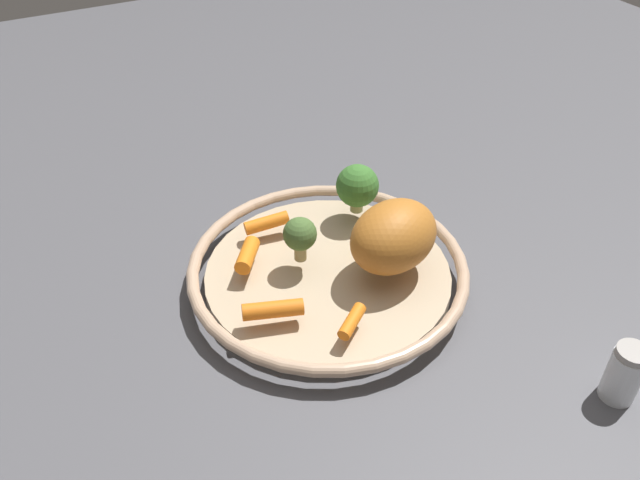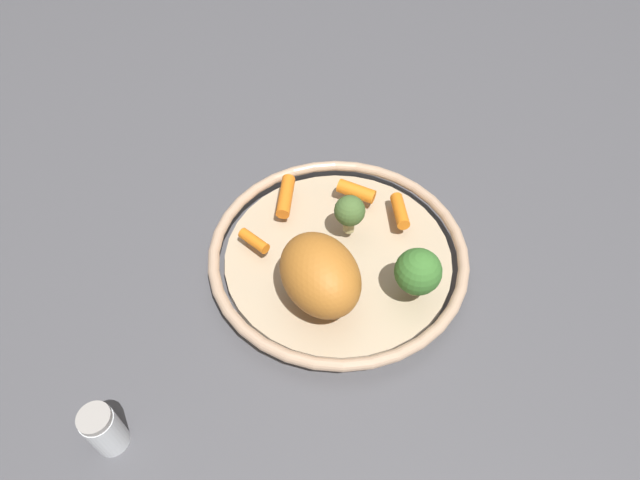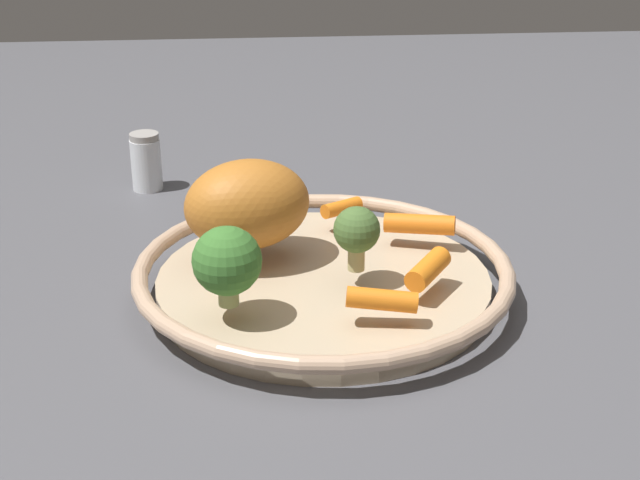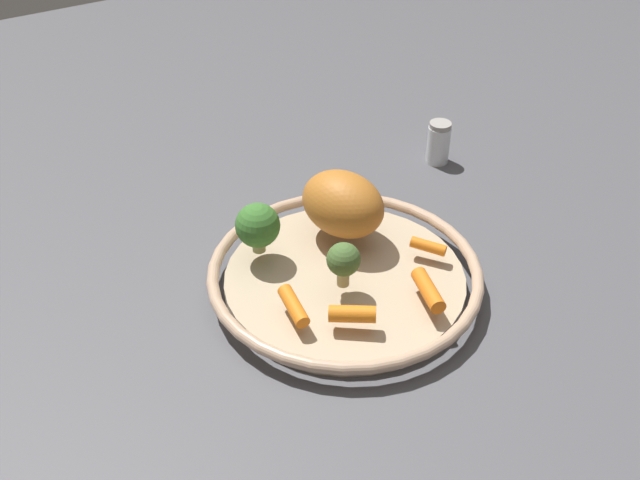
{
  "view_description": "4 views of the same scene",
  "coord_description": "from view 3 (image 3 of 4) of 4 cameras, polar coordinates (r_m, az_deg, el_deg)",
  "views": [
    {
      "loc": [
        -0.54,
        0.3,
        0.56
      ],
      "look_at": [
        0.01,
        0.01,
        0.07
      ],
      "focal_mm": 36.31,
      "sensor_mm": 36.0,
      "label": 1
    },
    {
      "loc": [
        -0.12,
        -0.44,
        0.61
      ],
      "look_at": [
        -0.03,
        -0.01,
        0.07
      ],
      "focal_mm": 30.18,
      "sensor_mm": 36.0,
      "label": 2
    },
    {
      "loc": [
        0.76,
        -0.07,
        0.4
      ],
      "look_at": [
        -0.02,
        -0.0,
        0.05
      ],
      "focal_mm": 51.02,
      "sensor_mm": 36.0,
      "label": 3
    },
    {
      "loc": [
        0.42,
        0.63,
        0.65
      ],
      "look_at": [
        0.02,
        -0.03,
        0.07
      ],
      "focal_mm": 42.69,
      "sensor_mm": 36.0,
      "label": 4
    }
  ],
  "objects": [
    {
      "name": "serving_bowl",
      "position": [
        0.85,
        0.21,
        -2.35
      ],
      "size": [
        0.36,
        0.36,
        0.04
      ],
      "color": "tan",
      "rests_on": "ground_plane"
    },
    {
      "name": "broccoli_floret_large",
      "position": [
        0.75,
        -5.85,
        -1.36
      ],
      "size": [
        0.06,
        0.06,
        0.07
      ],
      "color": "#9CA566",
      "rests_on": "serving_bowl"
    },
    {
      "name": "salt_shaker",
      "position": [
        1.13,
        -10.85,
        4.85
      ],
      "size": [
        0.04,
        0.04,
        0.07
      ],
      "color": "silver",
      "rests_on": "ground_plane"
    },
    {
      "name": "baby_carrot_near_rim",
      "position": [
        0.76,
        3.9,
        -3.76
      ],
      "size": [
        0.03,
        0.06,
        0.02
      ],
      "primitive_type": "cylinder",
      "rotation": [
        1.49,
        0.0,
        6.16
      ],
      "color": "orange",
      "rests_on": "serving_bowl"
    },
    {
      "name": "roast_chicken_piece",
      "position": [
        0.86,
        -4.58,
        2.23
      ],
      "size": [
        0.12,
        0.14,
        0.09
      ],
      "primitive_type": "ellipsoid",
      "rotation": [
        0.0,
        0.0,
        1.86
      ],
      "color": "#B76B26",
      "rests_on": "serving_bowl"
    },
    {
      "name": "baby_carrot_left",
      "position": [
        0.9,
        6.26,
        1.0
      ],
      "size": [
        0.04,
        0.07,
        0.02
      ],
      "primitive_type": "cylinder",
      "rotation": [
        1.53,
        0.0,
        2.84
      ],
      "color": "orange",
      "rests_on": "serving_bowl"
    },
    {
      "name": "broccoli_floret_edge",
      "position": [
        0.81,
        2.32,
        0.54
      ],
      "size": [
        0.04,
        0.04,
        0.06
      ],
      "color": "tan",
      "rests_on": "serving_bowl"
    },
    {
      "name": "baby_carrot_right",
      "position": [
        0.95,
        1.37,
        2.05
      ],
      "size": [
        0.04,
        0.05,
        0.02
      ],
      "primitive_type": "cylinder",
      "rotation": [
        1.51,
        0.0,
        0.63
      ],
      "color": "orange",
      "rests_on": "serving_bowl"
    },
    {
      "name": "baby_carrot_center",
      "position": [
        0.81,
        6.79,
        -1.83
      ],
      "size": [
        0.06,
        0.05,
        0.02
      ],
      "primitive_type": "cylinder",
      "rotation": [
        1.62,
        0.0,
        0.94
      ],
      "color": "orange",
      "rests_on": "serving_bowl"
    },
    {
      "name": "ground_plane",
      "position": [
        0.86,
        0.21,
        -3.51
      ],
      "size": [
        2.4,
        2.4,
        0.0
      ],
      "primitive_type": "plane",
      "color": "#4C4C51"
    }
  ]
}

